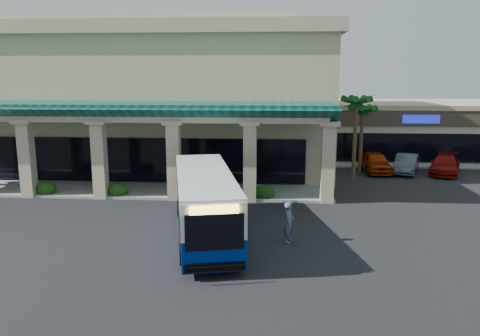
# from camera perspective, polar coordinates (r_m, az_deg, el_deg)

# --- Properties ---
(ground) EXTENTS (110.00, 110.00, 0.00)m
(ground) POSITION_cam_1_polar(r_m,az_deg,el_deg) (23.00, -3.21, -7.29)
(ground) COLOR black
(main_building) EXTENTS (30.80, 14.80, 11.35)m
(main_building) POSITION_cam_1_polar(r_m,az_deg,el_deg) (39.20, -12.13, 8.55)
(main_building) COLOR tan
(main_building) RESTS_ON ground
(arcade) EXTENTS (30.00, 6.20, 5.70)m
(arcade) POSITION_cam_1_polar(r_m,az_deg,el_deg) (30.74, -16.62, 2.40)
(arcade) COLOR #0A3F37
(arcade) RESTS_ON ground
(strip_mall) EXTENTS (22.50, 12.50, 4.90)m
(strip_mall) POSITION_cam_1_polar(r_m,az_deg,el_deg) (48.36, 22.37, 4.56)
(strip_mall) COLOR beige
(strip_mall) RESTS_ON ground
(palm_0) EXTENTS (2.40, 2.40, 6.60)m
(palm_0) POSITION_cam_1_polar(r_m,az_deg,el_deg) (33.38, 13.84, 3.98)
(palm_0) COLOR #114216
(palm_0) RESTS_ON ground
(palm_1) EXTENTS (2.40, 2.40, 5.80)m
(palm_1) POSITION_cam_1_polar(r_m,az_deg,el_deg) (36.54, 14.58, 3.90)
(palm_1) COLOR #114216
(palm_1) RESTS_ON ground
(broadleaf_tree) EXTENTS (2.60, 2.60, 4.81)m
(broadleaf_tree) POSITION_cam_1_polar(r_m,az_deg,el_deg) (41.21, 10.55, 4.15)
(broadleaf_tree) COLOR #163B0D
(broadleaf_tree) RESTS_ON ground
(transit_bus) EXTENTS (4.66, 10.90, 2.96)m
(transit_bus) POSITION_cam_1_polar(r_m,az_deg,el_deg) (21.66, -4.33, -4.37)
(transit_bus) COLOR navy
(transit_bus) RESTS_ON ground
(pedestrian) EXTENTS (0.60, 0.75, 1.81)m
(pedestrian) POSITION_cam_1_polar(r_m,az_deg,el_deg) (20.94, 5.99, -6.59)
(pedestrian) COLOR slate
(pedestrian) RESTS_ON ground
(car_silver) EXTENTS (1.91, 4.62, 1.56)m
(car_silver) POSITION_cam_1_polar(r_m,az_deg,el_deg) (37.38, 16.17, 0.69)
(car_silver) COLOR #9C2802
(car_silver) RESTS_ON ground
(car_white) EXTENTS (3.01, 4.63, 1.44)m
(car_white) POSITION_cam_1_polar(r_m,az_deg,el_deg) (37.84, 19.61, 0.51)
(car_white) COLOR #424A53
(car_white) RESTS_ON ground
(car_red) EXTENTS (3.73, 5.30, 1.43)m
(car_red) POSITION_cam_1_polar(r_m,az_deg,el_deg) (38.59, 23.72, 0.39)
(car_red) COLOR maroon
(car_red) RESTS_ON ground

